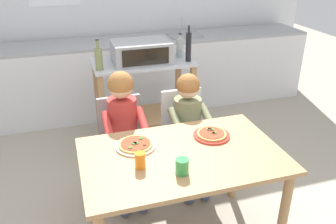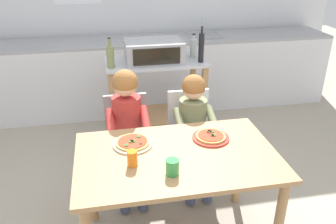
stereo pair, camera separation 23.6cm
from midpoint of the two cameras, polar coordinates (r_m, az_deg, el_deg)
ground_plane at (r=3.44m, az=-5.75°, el=-7.92°), size 10.61×10.61×0.00m
kitchen_counter at (r=4.34m, az=-9.40°, el=5.79°), size 4.78×0.60×1.08m
kitchen_island_cart at (r=3.47m, az=-5.96°, el=3.45°), size 0.95×0.52×0.90m
toaster_oven at (r=3.31m, az=-6.48°, el=9.74°), size 0.53×0.38×0.20m
bottle_clear_vinegar at (r=3.30m, az=1.29°, el=10.61°), size 0.05×0.05×0.34m
bottle_squat_spirits at (r=3.14m, az=-13.40°, el=8.46°), size 0.07×0.07×0.28m
bottle_dark_olive_oil at (r=3.44m, az=-0.05°, el=10.48°), size 0.07×0.07×0.23m
dining_table at (r=2.24m, az=-0.76°, el=-9.22°), size 1.25×0.78×0.72m
dining_chair_left at (r=2.85m, az=-9.75°, el=-4.58°), size 0.36×0.36×0.81m
dining_chair_right at (r=2.93m, az=0.38°, el=-3.19°), size 0.36×0.36×0.81m
child_in_red_shirt at (r=2.65m, az=-9.71°, el=-2.03°), size 0.32×0.42×1.06m
child_in_olive_shirt at (r=2.75m, az=1.17°, el=-1.48°), size 0.32×0.42×0.99m
pizza_plate_cream at (r=2.27m, az=-8.30°, el=-5.43°), size 0.26×0.26×0.03m
pizza_plate_red_rimmed at (r=2.37m, az=4.31°, el=-3.76°), size 0.25×0.25×0.03m
drinking_cup_orange at (r=2.05m, az=-7.90°, el=-7.92°), size 0.06×0.06×0.10m
drinking_cup_green at (r=1.98m, az=-1.12°, el=-8.98°), size 0.08×0.08×0.09m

